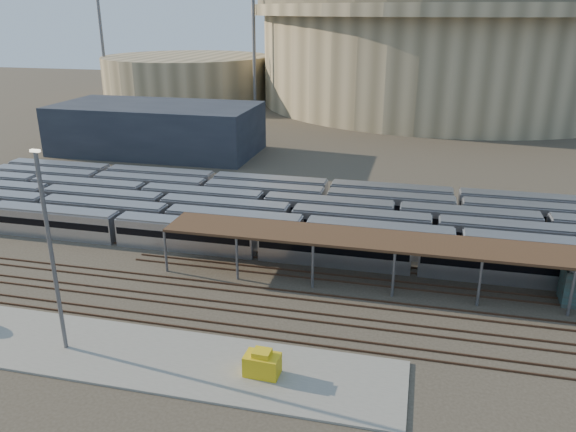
{
  "coord_description": "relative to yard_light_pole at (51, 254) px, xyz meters",
  "views": [
    {
      "loc": [
        19.4,
        -52.49,
        28.38
      ],
      "look_at": [
        3.82,
        12.0,
        4.01
      ],
      "focal_mm": 35.0,
      "sensor_mm": 36.0,
      "label": 1
    }
  ],
  "objects": [
    {
      "name": "floodlight_3",
      "position": [
        -0.13,
        175.5,
        11.38
      ],
      "size": [
        4.0,
        1.0,
        38.4
      ],
      "color": "slate",
      "rests_on": "ground"
    },
    {
      "name": "yellow_equipment",
      "position": [
        18.08,
        0.31,
        -8.17
      ],
      "size": [
        2.95,
        1.92,
        1.8
      ],
      "primitive_type": "cube",
      "rotation": [
        0.0,
        0.0,
        -0.04
      ],
      "color": "gold",
      "rests_on": "apron"
    },
    {
      "name": "yard_light_pole",
      "position": [
        0.0,
        0.0,
        0.0
      ],
      "size": [
        0.81,
        0.36,
        17.98
      ],
      "color": "slate",
      "rests_on": "apron"
    },
    {
      "name": "floodlight_0",
      "position": [
        -20.13,
        125.5,
        11.38
      ],
      "size": [
        4.0,
        1.0,
        38.4
      ],
      "color": "slate",
      "rests_on": "ground"
    },
    {
      "name": "subway_trains",
      "position": [
        13.35,
        34.0,
        -7.47
      ],
      "size": [
        120.27,
        23.9,
        3.6
      ],
      "color": "silver",
      "rests_on": "ground"
    },
    {
      "name": "secondary_arena",
      "position": [
        -50.13,
        145.5,
        -2.27
      ],
      "size": [
        56.0,
        56.0,
        14.0
      ],
      "primitive_type": "cylinder",
      "color": "tan",
      "rests_on": "ground"
    },
    {
      "name": "service_building",
      "position": [
        -25.13,
        70.5,
        -4.27
      ],
      "size": [
        42.0,
        20.0,
        10.0
      ],
      "primitive_type": "cube",
      "color": "#1E232D",
      "rests_on": "ground"
    },
    {
      "name": "apron",
      "position": [
        4.87,
        0.5,
        -9.17
      ],
      "size": [
        50.0,
        9.0,
        0.2
      ],
      "primitive_type": "cube",
      "color": "gray",
      "rests_on": "ground"
    },
    {
      "name": "inspection_shed",
      "position": [
        31.87,
        19.5,
        -4.29
      ],
      "size": [
        60.3,
        6.0,
        5.3
      ],
      "color": "slate",
      "rests_on": "ground"
    },
    {
      "name": "stadium",
      "position": [
        34.87,
        155.5,
        7.2
      ],
      "size": [
        124.0,
        124.0,
        32.5
      ],
      "color": "tan",
      "rests_on": "ground"
    },
    {
      "name": "floodlight_1",
      "position": [
        -75.13,
        135.5,
        11.38
      ],
      "size": [
        4.0,
        1.0,
        38.4
      ],
      "color": "slate",
      "rests_on": "ground"
    },
    {
      "name": "ground",
      "position": [
        9.87,
        15.5,
        -9.27
      ],
      "size": [
        420.0,
        420.0,
        0.0
      ],
      "primitive_type": "plane",
      "color": "#383026",
      "rests_on": "ground"
    },
    {
      "name": "empty_tracks",
      "position": [
        9.87,
        10.5,
        -9.18
      ],
      "size": [
        170.0,
        9.62,
        0.18
      ],
      "color": "#4C3323",
      "rests_on": "ground"
    }
  ]
}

